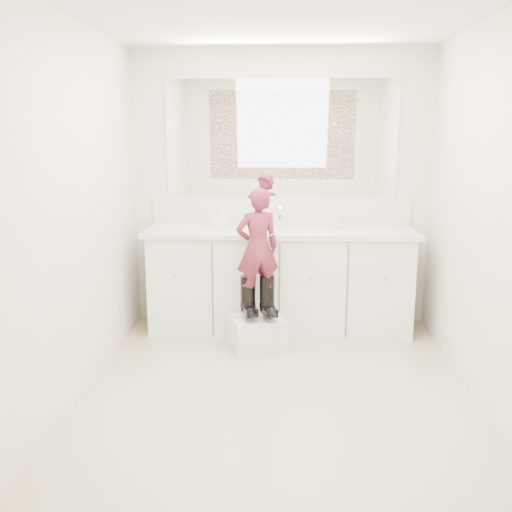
{
  "coord_description": "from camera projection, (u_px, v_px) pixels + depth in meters",
  "views": [
    {
      "loc": [
        0.02,
        -3.54,
        1.7
      ],
      "look_at": [
        -0.18,
        0.66,
        0.78
      ],
      "focal_mm": 40.0,
      "sensor_mm": 36.0,
      "label": 1
    }
  ],
  "objects": [
    {
      "name": "soap_bottle",
      "position": [
        221.0,
        216.0,
        4.85
      ],
      "size": [
        0.12,
        0.12,
        0.22
      ],
      "primitive_type": "imported",
      "rotation": [
        0.0,
        0.0,
        -0.25
      ],
      "color": "silver",
      "rests_on": "countertop"
    },
    {
      "name": "vanity_cabinet",
      "position": [
        280.0,
        282.0,
        4.92
      ],
      "size": [
        2.2,
        0.55,
        0.85
      ],
      "primitive_type": "cube",
      "color": "silver",
      "rests_on": "floor"
    },
    {
      "name": "backsplash",
      "position": [
        280.0,
        211.0,
        5.05
      ],
      "size": [
        2.28,
        0.03,
        0.25
      ],
      "primitive_type": "cube",
      "color": "beige",
      "rests_on": "countertop"
    },
    {
      "name": "wall_back",
      "position": [
        281.0,
        189.0,
        5.02
      ],
      "size": [
        2.6,
        0.0,
        2.6
      ],
      "primitive_type": "plane",
      "rotation": [
        1.57,
        0.0,
        0.0
      ],
      "color": "beige",
      "rests_on": "floor"
    },
    {
      "name": "mirror",
      "position": [
        281.0,
        139.0,
        4.92
      ],
      "size": [
        2.0,
        0.02,
        1.0
      ],
      "primitive_type": "cube",
      "color": "white",
      "rests_on": "wall_back"
    },
    {
      "name": "ceiling",
      "position": [
        281.0,
        8.0,
        3.3
      ],
      "size": [
        3.0,
        3.0,
        0.0
      ],
      "primitive_type": "plane",
      "rotation": [
        3.14,
        0.0,
        0.0
      ],
      "color": "white",
      "rests_on": "wall_back"
    },
    {
      "name": "wall_right",
      "position": [
        491.0,
        215.0,
        3.5
      ],
      "size": [
        0.0,
        3.0,
        3.0
      ],
      "primitive_type": "plane",
      "rotation": [
        1.57,
        0.0,
        -1.57
      ],
      "color": "beige",
      "rests_on": "floor"
    },
    {
      "name": "cup",
      "position": [
        338.0,
        223.0,
        4.86
      ],
      "size": [
        0.11,
        0.11,
        0.1
      ],
      "primitive_type": "imported",
      "rotation": [
        0.0,
        0.0,
        -0.03
      ],
      "color": "beige",
      "rests_on": "countertop"
    },
    {
      "name": "wall_front",
      "position": [
        276.0,
        270.0,
        2.1
      ],
      "size": [
        2.6,
        0.0,
        2.6
      ],
      "primitive_type": "plane",
      "rotation": [
        -1.57,
        0.0,
        0.0
      ],
      "color": "beige",
      "rests_on": "floor"
    },
    {
      "name": "toddler",
      "position": [
        257.0,
        248.0,
        4.38
      ],
      "size": [
        0.39,
        0.32,
        0.93
      ],
      "primitive_type": "imported",
      "rotation": [
        0.0,
        0.0,
        3.47
      ],
      "color": "#9A2F47",
      "rests_on": "step_stool"
    },
    {
      "name": "toothbrush",
      "position": [
        267.0,
        237.0,
        4.36
      ],
      "size": [
        0.13,
        0.05,
        0.06
      ],
      "primitive_type": "cylinder",
      "rotation": [
        0.0,
        1.22,
        0.33
      ],
      "color": "#E05792",
      "rests_on": "toddler"
    },
    {
      "name": "countertop",
      "position": [
        280.0,
        232.0,
        4.81
      ],
      "size": [
        2.28,
        0.58,
        0.04
      ],
      "primitive_type": "cube",
      "color": "beige",
      "rests_on": "vanity_cabinet"
    },
    {
      "name": "boot_left",
      "position": [
        248.0,
        297.0,
        4.47
      ],
      "size": [
        0.19,
        0.25,
        0.34
      ],
      "primitive_type": null,
      "rotation": [
        0.0,
        0.0,
        0.33
      ],
      "color": "black",
      "rests_on": "step_stool"
    },
    {
      "name": "faucet",
      "position": [
        280.0,
        221.0,
        4.96
      ],
      "size": [
        0.08,
        0.08,
        0.1
      ],
      "primitive_type": "cylinder",
      "color": "silver",
      "rests_on": "countertop"
    },
    {
      "name": "floor",
      "position": [
        278.0,
        391.0,
        3.82
      ],
      "size": [
        3.0,
        3.0,
        0.0
      ],
      "primitive_type": "plane",
      "color": "#978263",
      "rests_on": "ground"
    },
    {
      "name": "step_stool",
      "position": [
        257.0,
        333.0,
        4.53
      ],
      "size": [
        0.49,
        0.45,
        0.26
      ],
      "primitive_type": "cube",
      "rotation": [
        0.0,
        0.0,
        0.33
      ],
      "color": "silver",
      "rests_on": "floor"
    },
    {
      "name": "dot_panel",
      "position": [
        277.0,
        146.0,
        2.01
      ],
      "size": [
        2.0,
        0.01,
        1.2
      ],
      "primitive_type": "cube",
      "color": "#472819",
      "rests_on": "wall_front"
    },
    {
      "name": "boot_right",
      "position": [
        267.0,
        297.0,
        4.46
      ],
      "size": [
        0.19,
        0.25,
        0.34
      ],
      "primitive_type": null,
      "rotation": [
        0.0,
        0.0,
        0.33
      ],
      "color": "black",
      "rests_on": "step_stool"
    },
    {
      "name": "wall_left",
      "position": [
        75.0,
        212.0,
        3.62
      ],
      "size": [
        0.0,
        3.0,
        3.0
      ],
      "primitive_type": "plane",
      "rotation": [
        1.57,
        0.0,
        1.57
      ],
      "color": "beige",
      "rests_on": "floor"
    }
  ]
}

